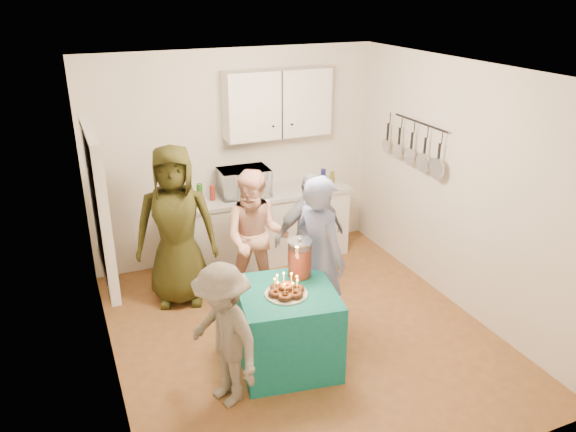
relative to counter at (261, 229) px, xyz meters
name	(u,v)px	position (x,y,z in m)	size (l,w,h in m)	color
floor	(301,333)	(-0.20, -1.70, -0.43)	(4.00, 4.00, 0.00)	brown
ceiling	(304,71)	(-0.20, -1.70, 2.17)	(4.00, 4.00, 0.00)	white
back_wall	(235,157)	(-0.20, 0.30, 0.87)	(3.60, 3.60, 0.00)	silver
left_wall	(100,248)	(-2.00, -1.70, 0.87)	(4.00, 4.00, 0.00)	silver
right_wall	(460,189)	(1.60, -1.70, 0.87)	(4.00, 4.00, 0.00)	silver
window_night	(96,206)	(-1.97, -1.40, 1.12)	(0.04, 1.00, 1.20)	black
counter	(261,229)	(0.00, 0.00, 0.00)	(2.20, 0.58, 0.86)	white
countertop	(260,195)	(0.00, 0.00, 0.46)	(2.24, 0.62, 0.05)	beige
upper_cabinet	(277,103)	(0.30, 0.15, 1.52)	(1.30, 0.30, 0.80)	white
pot_rack	(417,145)	(1.52, -1.00, 1.17)	(0.12, 1.00, 0.60)	black
microwave	(244,182)	(-0.20, 0.00, 0.64)	(0.59, 0.40, 0.33)	white
party_table	(287,328)	(-0.52, -2.08, -0.05)	(0.85, 0.85, 0.76)	#106F67
donut_cake	(286,285)	(-0.55, -2.13, 0.42)	(0.38, 0.38, 0.18)	#381C0C
punch_jar	(300,259)	(-0.30, -1.86, 0.50)	(0.22, 0.22, 0.34)	red
man_birthday	(320,257)	(-0.03, -1.72, 0.40)	(0.61, 0.40, 1.66)	#858FC2
woman_back_left	(176,226)	(-1.16, -0.56, 0.46)	(0.87, 0.57, 1.78)	#575418
woman_back_center	(256,238)	(-0.38, -0.90, 0.32)	(0.73, 0.57, 1.50)	#FC9A83
woman_back_right	(310,236)	(0.19, -1.04, 0.30)	(0.85, 0.35, 1.45)	#101A37
child_near_left	(224,336)	(-1.19, -2.34, 0.21)	(0.83, 0.47, 1.28)	#655C51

